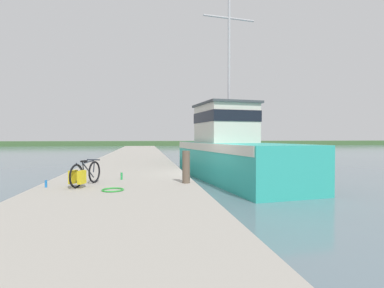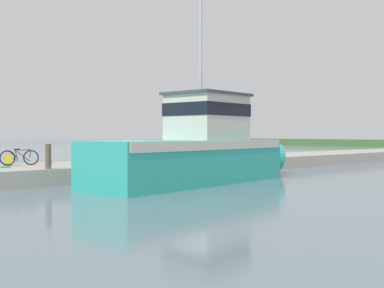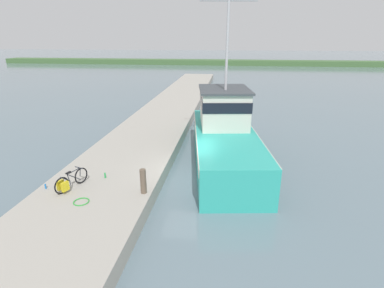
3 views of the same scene
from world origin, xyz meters
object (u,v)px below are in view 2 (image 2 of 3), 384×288
object	(u,v)px
water_bottle_on_curb	(51,163)
water_bottle_by_bike	(6,162)
fishing_boat_main	(198,149)
bicycle_touring	(16,158)
mooring_post	(48,156)

from	to	relation	value
water_bottle_on_curb	water_bottle_by_bike	distance (m)	2.48
fishing_boat_main	water_bottle_by_bike	distance (m)	9.48
bicycle_touring	water_bottle_on_curb	world-z (taller)	bicycle_touring
water_bottle_on_curb	bicycle_touring	bearing A→B (deg)	-130.14
bicycle_touring	mooring_post	bearing A→B (deg)	21.71
fishing_boat_main	bicycle_touring	size ratio (longest dim) A/B	7.29
bicycle_touring	water_bottle_by_bike	world-z (taller)	bicycle_touring
fishing_boat_main	mooring_post	xyz separation A→B (m)	(-3.14, -5.72, -0.28)
water_bottle_by_bike	bicycle_touring	bearing A→B (deg)	3.83
bicycle_touring	water_bottle_on_curb	size ratio (longest dim) A/B	6.69
bicycle_touring	water_bottle_by_bike	distance (m)	1.08
fishing_boat_main	water_bottle_on_curb	distance (m)	7.03
water_bottle_on_curb	water_bottle_by_bike	xyz separation A→B (m)	(-2.10, -1.31, -0.02)
mooring_post	water_bottle_on_curb	distance (m)	2.45
fishing_boat_main	bicycle_touring	distance (m)	8.62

